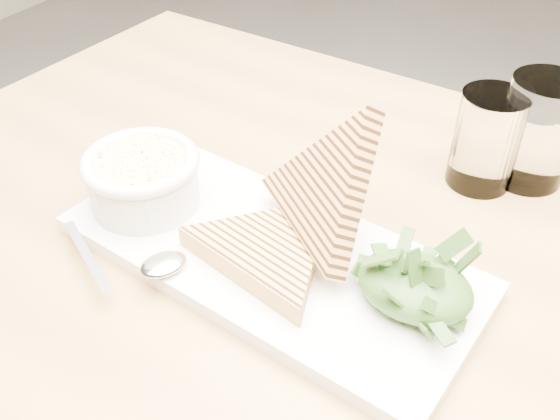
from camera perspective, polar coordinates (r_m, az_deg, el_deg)
The scene contains 14 objects.
table_top at distance 0.56m, azimuth 11.64°, elevation -13.30°, with size 1.33×0.89×0.04m, color #A0773F.
table_leg_bl at distance 1.29m, azimuth -9.98°, elevation -0.21°, with size 0.06×0.06×0.69m, color #A0773F.
platter at distance 0.60m, azimuth -0.97°, elevation -4.16°, with size 0.40×0.18×0.02m, color white.
soup_bowl at distance 0.65m, azimuth -12.33°, elevation 2.24°, with size 0.11×0.11×0.04m, color white.
soup at distance 0.63m, azimuth -12.66°, elevation 4.19°, with size 0.09×0.09×0.01m, color #E5D58A.
bowl_rim at distance 0.63m, azimuth -12.68°, elevation 4.34°, with size 0.12×0.12×0.01m, color white.
sandwich_flat at distance 0.57m, azimuth -0.97°, elevation -3.68°, with size 0.17×0.17×0.02m, color #D1964B, non-canonical shape.
sandwich_lean at distance 0.57m, azimuth 4.04°, elevation 1.81°, with size 0.17×0.17×0.10m, color #D1964B, non-canonical shape.
salad_base at distance 0.54m, azimuth 12.21°, elevation -6.81°, with size 0.10×0.08×0.04m, color #1E3F15.
arugula_pile at distance 0.53m, azimuth 12.32°, elevation -6.23°, with size 0.11×0.10×0.05m, color #34561F, non-canonical shape.
spoon_bowl at distance 0.58m, azimuth -10.62°, elevation -4.91°, with size 0.03×0.04×0.01m, color silver.
spoon_handle at distance 0.60m, azimuth -17.25°, elevation -3.98°, with size 0.11×0.01×0.00m, color silver.
glass_near at distance 0.71m, azimuth 18.36°, elevation 6.07°, with size 0.07×0.07×0.11m, color white.
glass_far at distance 0.73m, azimuth 22.48°, elevation 6.67°, with size 0.08×0.08×0.12m, color white.
Camera 1 is at (0.07, -0.54, 1.15)m, focal length 40.00 mm.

